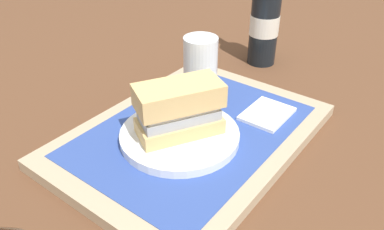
% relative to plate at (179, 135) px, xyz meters
% --- Properties ---
extents(ground_plane, '(3.00, 3.00, 0.00)m').
position_rel_plate_xyz_m(ground_plane, '(0.03, -0.00, -0.03)').
color(ground_plane, brown).
extents(tray, '(0.44, 0.32, 0.02)m').
position_rel_plate_xyz_m(tray, '(0.03, -0.00, -0.02)').
color(tray, tan).
rests_on(tray, ground_plane).
extents(placemat, '(0.38, 0.27, 0.00)m').
position_rel_plate_xyz_m(placemat, '(0.03, -0.00, -0.01)').
color(placemat, '#2D4793').
rests_on(placemat, tray).
extents(plate, '(0.19, 0.19, 0.01)m').
position_rel_plate_xyz_m(plate, '(0.00, 0.00, 0.00)').
color(plate, white).
rests_on(plate, placemat).
extents(sandwich, '(0.14, 0.12, 0.08)m').
position_rel_plate_xyz_m(sandwich, '(0.00, -0.00, 0.05)').
color(sandwich, tan).
rests_on(sandwich, plate).
extents(beer_glass, '(0.06, 0.06, 0.12)m').
position_rel_plate_xyz_m(beer_glass, '(0.11, 0.04, 0.06)').
color(beer_glass, silver).
rests_on(beer_glass, placemat).
extents(napkin_folded, '(0.09, 0.07, 0.01)m').
position_rel_plate_xyz_m(napkin_folded, '(0.15, -0.08, -0.00)').
color(napkin_folded, white).
rests_on(napkin_folded, placemat).
extents(beer_bottle, '(0.07, 0.07, 0.27)m').
position_rel_plate_xyz_m(beer_bottle, '(0.38, 0.06, 0.08)').
color(beer_bottle, black).
rests_on(beer_bottle, ground_plane).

